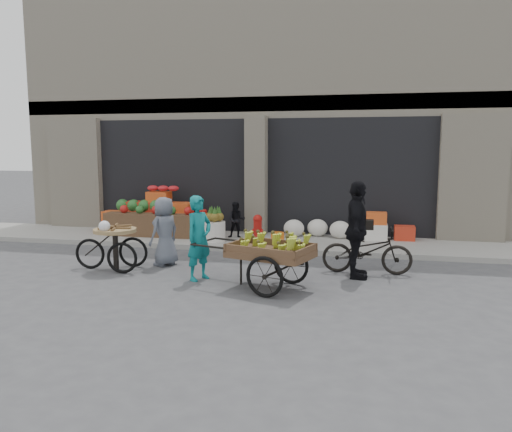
% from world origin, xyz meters
% --- Properties ---
extents(ground, '(80.00, 80.00, 0.00)m').
position_xyz_m(ground, '(0.00, 0.00, 0.00)').
color(ground, '#424244').
rests_on(ground, ground).
extents(sidewalk, '(18.00, 2.20, 0.12)m').
position_xyz_m(sidewalk, '(0.00, 4.10, 0.06)').
color(sidewalk, gray).
rests_on(sidewalk, ground).
extents(building, '(14.00, 6.45, 7.00)m').
position_xyz_m(building, '(0.00, 8.03, 3.37)').
color(building, beige).
rests_on(building, ground).
extents(fruit_display, '(3.10, 1.12, 1.24)m').
position_xyz_m(fruit_display, '(-2.48, 4.38, 0.67)').
color(fruit_display, red).
rests_on(fruit_display, sidewalk).
extents(pineapple_bin, '(0.52, 0.52, 0.50)m').
position_xyz_m(pineapple_bin, '(-0.75, 3.60, 0.37)').
color(pineapple_bin, silver).
rests_on(pineapple_bin, sidewalk).
extents(fire_hydrant, '(0.22, 0.22, 0.71)m').
position_xyz_m(fire_hydrant, '(0.35, 3.55, 0.50)').
color(fire_hydrant, '#A5140F').
rests_on(fire_hydrant, sidewalk).
extents(orange_bucket, '(0.32, 0.32, 0.30)m').
position_xyz_m(orange_bucket, '(0.85, 3.50, 0.27)').
color(orange_bucket, orange).
rests_on(orange_bucket, sidewalk).
extents(right_bay_goods, '(3.35, 0.60, 0.70)m').
position_xyz_m(right_bay_goods, '(2.61, 4.70, 0.41)').
color(right_bay_goods, silver).
rests_on(right_bay_goods, sidewalk).
extents(seated_person, '(0.51, 0.43, 0.93)m').
position_xyz_m(seated_person, '(-0.35, 4.20, 0.58)').
color(seated_person, black).
rests_on(seated_person, sidewalk).
extents(banana_cart, '(2.49, 1.57, 0.97)m').
position_xyz_m(banana_cart, '(1.28, 0.13, 0.71)').
color(banana_cart, brown).
rests_on(banana_cart, ground).
extents(vendor_woman, '(0.59, 0.68, 1.57)m').
position_xyz_m(vendor_woman, '(-0.08, 0.46, 0.78)').
color(vendor_woman, '#0F7175').
rests_on(vendor_woman, ground).
extents(tricycle_cart, '(1.44, 0.90, 0.95)m').
position_xyz_m(tricycle_cart, '(-1.97, 0.82, 0.57)').
color(tricycle_cart, '#9E7F51').
rests_on(tricycle_cart, ground).
extents(vendor_grey, '(0.71, 0.83, 1.43)m').
position_xyz_m(vendor_grey, '(-1.16, 1.40, 0.71)').
color(vendor_grey, slate).
rests_on(vendor_grey, ground).
extents(bicycle, '(1.73, 0.63, 0.90)m').
position_xyz_m(bicycle, '(2.95, 1.60, 0.45)').
color(bicycle, black).
rests_on(bicycle, ground).
extents(cyclist, '(0.47, 1.08, 1.83)m').
position_xyz_m(cyclist, '(2.75, 1.20, 0.91)').
color(cyclist, black).
rests_on(cyclist, ground).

